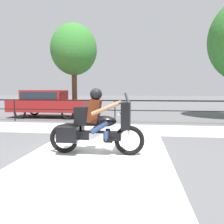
# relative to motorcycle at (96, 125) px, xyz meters

# --- Properties ---
(ground_plane) EXTENTS (120.00, 120.00, 0.00)m
(ground_plane) POSITION_rel_motorcycle_xyz_m (-0.13, 0.07, -0.70)
(ground_plane) COLOR #565659
(sidewalk_band) EXTENTS (44.00, 2.40, 0.01)m
(sidewalk_band) POSITION_rel_motorcycle_xyz_m (-0.13, 3.47, -0.70)
(sidewalk_band) COLOR #A8A59E
(sidewalk_band) RESTS_ON ground
(crosswalk_band) EXTENTS (3.35, 6.00, 0.01)m
(crosswalk_band) POSITION_rel_motorcycle_xyz_m (0.05, -0.13, -0.70)
(crosswalk_band) COLOR silver
(crosswalk_band) RESTS_ON ground
(fence_railing) EXTENTS (36.00, 0.05, 1.09)m
(fence_railing) POSITION_rel_motorcycle_xyz_m (-0.13, 5.18, 0.15)
(fence_railing) COLOR black
(fence_railing) RESTS_ON ground
(motorcycle) EXTENTS (2.31, 0.76, 1.59)m
(motorcycle) POSITION_rel_motorcycle_xyz_m (0.00, 0.00, 0.00)
(motorcycle) COLOR black
(motorcycle) RESTS_ON ground
(parked_car) EXTENTS (4.33, 1.79, 1.55)m
(parked_car) POSITION_rel_motorcycle_xyz_m (-4.18, 6.80, 0.19)
(parked_car) COLOR maroon
(parked_car) RESTS_ON ground
(tree_behind_car) EXTENTS (3.03, 3.03, 5.88)m
(tree_behind_car) POSITION_rel_motorcycle_xyz_m (-3.31, 9.17, 3.48)
(tree_behind_car) COLOR brown
(tree_behind_car) RESTS_ON ground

